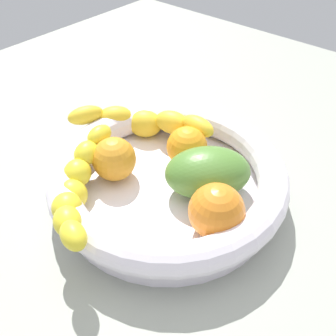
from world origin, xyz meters
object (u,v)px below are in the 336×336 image
Objects in this scene: orange_front at (187,147)px; banana_draped_right at (76,187)px; orange_mid_right at (114,159)px; mango_green at (208,173)px; orange_mid_left at (216,211)px; fruit_bowl at (168,179)px; banana_draped_left at (143,121)px.

banana_draped_right is at bearing 162.97° from orange_front.
mango_green is (5.71, -11.09, 0.15)cm from orange_mid_right.
orange_mid_left is at bearing -86.83° from orange_mid_right.
orange_mid_right reaches higher than fruit_bowl.
banana_draped_right is at bearing 117.58° from orange_mid_left.
orange_mid_right is 0.54× the size of mango_green.
mango_green is (2.52, -4.44, 2.07)cm from fruit_bowl.
banana_draped_right reaches higher than fruit_bowl.
orange_mid_left reaches higher than banana_draped_right.
banana_draped_left is 2.95× the size of orange_mid_left.
orange_front is 12.77cm from orange_mid_left.
orange_mid_right reaches higher than orange_front.
mango_green reaches higher than orange_front.
fruit_bowl is 1.62× the size of banana_draped_left.
orange_mid_right is (6.95, 0.85, -0.39)cm from banana_draped_right.
orange_mid_left is (-7.89, -18.84, 0.13)cm from banana_draped_left.
orange_mid_left is 1.11× the size of orange_mid_right.
mango_green is (12.67, -10.24, -0.24)cm from banana_draped_right.
banana_draped_right is 3.04× the size of orange_front.
banana_draped_left is 3.27× the size of orange_mid_right.
mango_green is at bearing -102.24° from banana_draped_left.
orange_mid_right reaches higher than banana_draped_left.
orange_mid_left is at bearing -126.45° from orange_front.
banana_draped_left reaches higher than fruit_bowl.
mango_green reaches higher than orange_mid_right.
orange_front is at bearing -17.03° from banana_draped_right.
orange_mid_left is 6.78cm from mango_green.
banana_draped_left is at bearing 87.93° from orange_front.
mango_green is at bearing -62.75° from orange_mid_right.
orange_mid_left is (-2.32, -9.19, 2.23)cm from fruit_bowl.
orange_front is at bearing 53.55° from orange_mid_left.
mango_green reaches higher than banana_draped_left.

